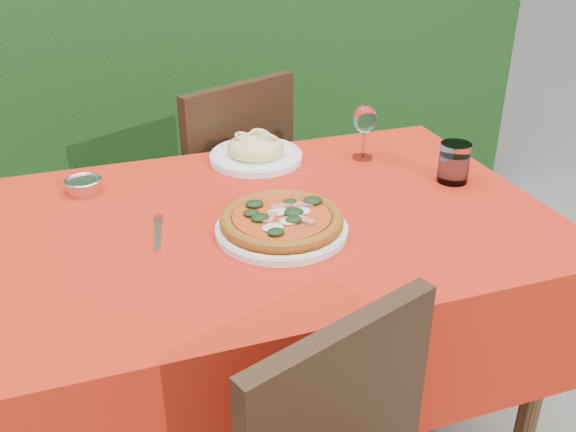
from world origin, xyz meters
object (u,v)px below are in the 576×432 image
object	(u,v)px
pizza_plate	(282,223)
wine_glass	(365,121)
pasta_plate	(256,151)
fork	(158,235)
chair_far	(224,191)
water_glass	(454,164)
steel_ramekin	(84,186)

from	to	relation	value
pizza_plate	wine_glass	distance (m)	0.49
pasta_plate	fork	xyz separation A→B (m)	(-0.32, -0.34, -0.02)
pizza_plate	wine_glass	bearing A→B (deg)	43.40
chair_far	wine_glass	bearing A→B (deg)	104.42
pizza_plate	water_glass	bearing A→B (deg)	13.04
pasta_plate	fork	size ratio (longest dim) A/B	1.45
pizza_plate	fork	size ratio (longest dim) A/B	1.87
chair_far	pizza_plate	bearing A→B (deg)	63.53
water_glass	fork	bearing A→B (deg)	-176.81
water_glass	fork	size ratio (longest dim) A/B	0.58
pizza_plate	wine_glass	xyz separation A→B (m)	(0.35, 0.33, 0.08)
fork	steel_ramekin	distance (m)	0.31
chair_far	water_glass	distance (m)	0.81
wine_glass	pasta_plate	bearing A→B (deg)	163.57
fork	pizza_plate	bearing A→B (deg)	-5.99
chair_far	pasta_plate	bearing A→B (deg)	71.15
fork	wine_glass	bearing A→B (deg)	32.76
pasta_plate	steel_ramekin	distance (m)	0.46
pizza_plate	steel_ramekin	distance (m)	0.53
pizza_plate	pasta_plate	distance (m)	0.42
water_glass	wine_glass	distance (m)	0.27
water_glass	chair_far	bearing A→B (deg)	126.93
pizza_plate	water_glass	world-z (taller)	water_glass
pasta_plate	fork	world-z (taller)	pasta_plate
pasta_plate	wine_glass	world-z (taller)	wine_glass
pasta_plate	wine_glass	xyz separation A→B (m)	(0.28, -0.08, 0.08)
pasta_plate	steel_ramekin	world-z (taller)	pasta_plate
chair_far	steel_ramekin	size ratio (longest dim) A/B	10.88
pasta_plate	water_glass	size ratio (longest dim) A/B	2.50
pizza_plate	steel_ramekin	size ratio (longest dim) A/B	3.95
pizza_plate	pasta_plate	bearing A→B (deg)	81.11
chair_far	pizza_plate	xyz separation A→B (m)	(-0.04, -0.73, 0.26)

